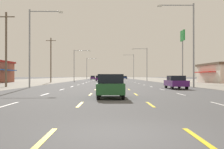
# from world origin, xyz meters

# --- Properties ---
(ground_plane) EXTENTS (572.00, 572.00, 0.00)m
(ground_plane) POSITION_xyz_m (0.00, 66.00, 0.00)
(ground_plane) COLOR #4C4C4F
(lot_apron_left) EXTENTS (28.00, 440.00, 0.01)m
(lot_apron_left) POSITION_xyz_m (-24.75, 66.00, 0.00)
(lot_apron_left) COLOR gray
(lot_apron_left) RESTS_ON ground
(lot_apron_right) EXTENTS (28.00, 440.00, 0.01)m
(lot_apron_right) POSITION_xyz_m (24.75, 66.00, 0.00)
(lot_apron_right) COLOR gray
(lot_apron_right) RESTS_ON ground
(lane_markings) EXTENTS (10.64, 227.60, 0.01)m
(lane_markings) POSITION_xyz_m (0.00, 104.50, 0.01)
(lane_markings) COLOR white
(lane_markings) RESTS_ON ground
(hatchback_center_turn_nearest) EXTENTS (1.72, 3.90, 1.54)m
(hatchback_center_turn_nearest) POSITION_xyz_m (-0.22, 11.16, 0.78)
(hatchback_center_turn_nearest) COLOR #235B2D
(hatchback_center_turn_nearest) RESTS_ON ground
(sedan_far_right_near) EXTENTS (1.80, 4.50, 1.46)m
(sedan_far_right_near) POSITION_xyz_m (7.07, 23.54, 0.76)
(sedan_far_right_near) COLOR #4C196B
(sedan_far_right_near) RESTS_ON ground
(hatchback_inner_left_mid) EXTENTS (1.72, 3.90, 1.54)m
(hatchback_inner_left_mid) POSITION_xyz_m (-3.30, 70.42, 0.78)
(hatchback_inner_left_mid) COLOR #4C196B
(hatchback_inner_left_mid) RESTS_ON ground
(hatchback_far_left_midfar) EXTENTS (1.72, 3.90, 1.54)m
(hatchback_far_left_midfar) POSITION_xyz_m (-6.94, 102.06, 0.78)
(hatchback_far_left_midfar) COLOR #4C196B
(hatchback_far_left_midfar) RESTS_ON ground
(hatchback_inner_left_far) EXTENTS (1.72, 3.90, 1.54)m
(hatchback_inner_left_far) POSITION_xyz_m (-3.67, 107.67, 0.78)
(hatchback_inner_left_far) COLOR silver
(hatchback_inner_left_far) RESTS_ON ground
(hatchback_inner_left_farther) EXTENTS (1.72, 3.90, 1.54)m
(hatchback_inner_left_farther) POSITION_xyz_m (-3.31, 117.03, 0.78)
(hatchback_inner_left_farther) COLOR white
(hatchback_inner_left_farther) RESTS_ON ground
(sedan_far_right_farthest) EXTENTS (1.80, 4.50, 1.46)m
(sedan_far_right_farthest) POSITION_xyz_m (7.05, 122.42, 0.76)
(sedan_far_right_farthest) COLOR navy
(sedan_far_right_farthest) RESTS_ON ground
(pole_sign_right_row_1) EXTENTS (0.24, 2.54, 10.21)m
(pole_sign_right_row_1) POSITION_xyz_m (13.81, 45.80, 7.96)
(pole_sign_right_row_1) COLOR gray
(pole_sign_right_row_1) RESTS_ON ground
(streetlight_left_row_0) EXTENTS (4.21, 0.26, 9.65)m
(streetlight_left_row_0) POSITION_xyz_m (-9.72, 27.09, 5.60)
(streetlight_left_row_0) COLOR gray
(streetlight_left_row_0) RESTS_ON ground
(streetlight_right_row_0) EXTENTS (4.63, 0.26, 10.46)m
(streetlight_right_row_0) POSITION_xyz_m (9.68, 27.09, 6.07)
(streetlight_right_row_0) COLOR gray
(streetlight_right_row_0) RESTS_ON ground
(streetlight_left_row_1) EXTENTS (4.65, 0.26, 8.71)m
(streetlight_left_row_1) POSITION_xyz_m (-9.60, 69.15, 5.17)
(streetlight_left_row_1) COLOR gray
(streetlight_left_row_1) RESTS_ON ground
(streetlight_right_row_1) EXTENTS (4.27, 0.26, 9.26)m
(streetlight_right_row_1) POSITION_xyz_m (9.69, 69.15, 5.41)
(streetlight_right_row_1) COLOR gray
(streetlight_right_row_1) RESTS_ON ground
(streetlight_left_row_2) EXTENTS (4.48, 0.26, 9.18)m
(streetlight_left_row_2) POSITION_xyz_m (-9.66, 111.21, 5.39)
(streetlight_left_row_2) COLOR gray
(streetlight_left_row_2) RESTS_ON ground
(streetlight_right_row_2) EXTENTS (4.61, 0.26, 10.81)m
(streetlight_right_row_2) POSITION_xyz_m (9.70, 111.21, 6.25)
(streetlight_right_row_2) COLOR gray
(streetlight_right_row_2) RESTS_ON ground
(utility_pole_left_row_0) EXTENTS (2.20, 0.26, 9.74)m
(utility_pole_left_row_0) POSITION_xyz_m (-13.76, 29.00, 5.07)
(utility_pole_left_row_0) COLOR brown
(utility_pole_left_row_0) RESTS_ON ground
(utility_pole_left_row_1) EXTENTS (2.20, 0.26, 9.89)m
(utility_pole_left_row_1) POSITION_xyz_m (-13.33, 54.02, 5.14)
(utility_pole_left_row_1) COLOR brown
(utility_pole_left_row_1) RESTS_ON ground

